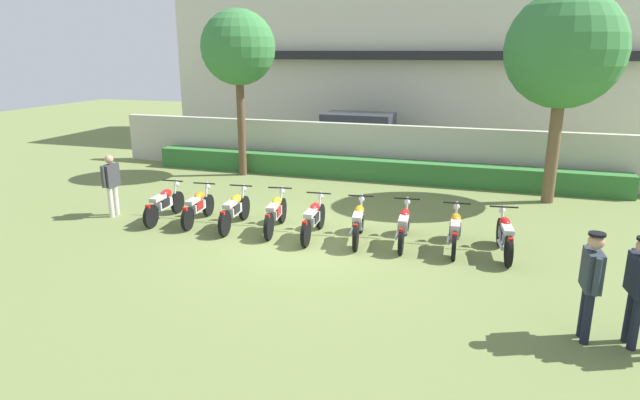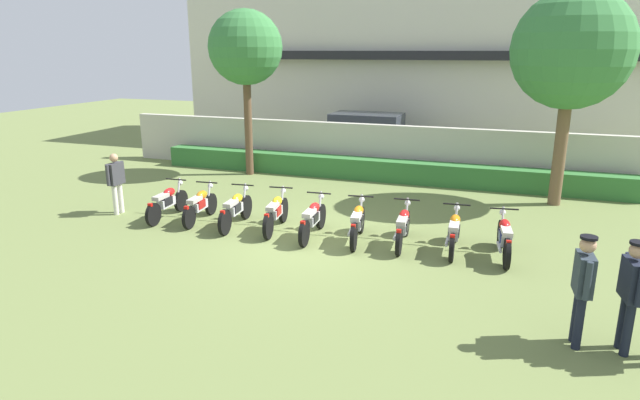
# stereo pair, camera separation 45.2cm
# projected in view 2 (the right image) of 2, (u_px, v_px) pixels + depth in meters

# --- Properties ---
(ground) EXTENTS (60.00, 60.00, 0.00)m
(ground) POSITION_uv_depth(u_px,v_px,m) (308.00, 242.00, 12.39)
(ground) COLOR olive
(building) EXTENTS (21.08, 6.50, 7.69)m
(building) POSITION_uv_depth(u_px,v_px,m) (423.00, 60.00, 24.89)
(building) COLOR beige
(building) RESTS_ON ground
(compound_wall) EXTENTS (20.03, 0.30, 1.79)m
(compound_wall) POSITION_uv_depth(u_px,v_px,m) (383.00, 150.00, 18.78)
(compound_wall) COLOR #BCB7A8
(compound_wall) RESTS_ON ground
(hedge_row) EXTENTS (16.02, 0.70, 0.71)m
(hedge_row) POSITION_uv_depth(u_px,v_px,m) (378.00, 170.00, 18.29)
(hedge_row) COLOR #337033
(hedge_row) RESTS_ON ground
(parked_car) EXTENTS (4.52, 2.12, 1.89)m
(parked_car) POSITION_uv_depth(u_px,v_px,m) (370.00, 138.00, 21.21)
(parked_car) COLOR navy
(parked_car) RESTS_ON ground
(tree_near_inspector) EXTENTS (2.50, 2.50, 5.62)m
(tree_near_inspector) POSITION_uv_depth(u_px,v_px,m) (246.00, 49.00, 18.07)
(tree_near_inspector) COLOR brown
(tree_near_inspector) RESTS_ON ground
(tree_far_side) EXTENTS (3.18, 3.18, 5.88)m
(tree_far_side) POSITION_uv_depth(u_px,v_px,m) (572.00, 51.00, 14.32)
(tree_far_side) COLOR brown
(tree_far_side) RESTS_ON ground
(motorcycle_in_row_0) EXTENTS (0.60, 1.93, 0.95)m
(motorcycle_in_row_0) POSITION_uv_depth(u_px,v_px,m) (167.00, 202.00, 14.06)
(motorcycle_in_row_0) COLOR black
(motorcycle_in_row_0) RESTS_ON ground
(motorcycle_in_row_1) EXTENTS (0.60, 1.82, 0.95)m
(motorcycle_in_row_1) POSITION_uv_depth(u_px,v_px,m) (200.00, 205.00, 13.81)
(motorcycle_in_row_1) COLOR black
(motorcycle_in_row_1) RESTS_ON ground
(motorcycle_in_row_2) EXTENTS (0.60, 1.97, 0.97)m
(motorcycle_in_row_2) POSITION_uv_depth(u_px,v_px,m) (235.00, 209.00, 13.41)
(motorcycle_in_row_2) COLOR black
(motorcycle_in_row_2) RESTS_ON ground
(motorcycle_in_row_3) EXTENTS (0.60, 1.96, 0.98)m
(motorcycle_in_row_3) POSITION_uv_depth(u_px,v_px,m) (276.00, 212.00, 13.13)
(motorcycle_in_row_3) COLOR black
(motorcycle_in_row_3) RESTS_ON ground
(motorcycle_in_row_4) EXTENTS (0.60, 1.96, 0.96)m
(motorcycle_in_row_4) POSITION_uv_depth(u_px,v_px,m) (313.00, 219.00, 12.65)
(motorcycle_in_row_4) COLOR black
(motorcycle_in_row_4) RESTS_ON ground
(motorcycle_in_row_5) EXTENTS (0.60, 1.89, 0.98)m
(motorcycle_in_row_5) POSITION_uv_depth(u_px,v_px,m) (358.00, 222.00, 12.35)
(motorcycle_in_row_5) COLOR black
(motorcycle_in_row_5) RESTS_ON ground
(motorcycle_in_row_6) EXTENTS (0.60, 1.94, 0.95)m
(motorcycle_in_row_6) POSITION_uv_depth(u_px,v_px,m) (403.00, 226.00, 12.13)
(motorcycle_in_row_6) COLOR black
(motorcycle_in_row_6) RESTS_ON ground
(motorcycle_in_row_7) EXTENTS (0.60, 1.87, 0.96)m
(motorcycle_in_row_7) POSITION_uv_depth(u_px,v_px,m) (454.00, 232.00, 11.74)
(motorcycle_in_row_7) COLOR black
(motorcycle_in_row_7) RESTS_ON ground
(motorcycle_in_row_8) EXTENTS (0.60, 1.87, 0.98)m
(motorcycle_in_row_8) POSITION_uv_depth(u_px,v_px,m) (504.00, 237.00, 11.36)
(motorcycle_in_row_8) COLOR black
(motorcycle_in_row_8) RESTS_ON ground
(inspector_person) EXTENTS (0.22, 0.67, 1.65)m
(inspector_person) POSITION_uv_depth(u_px,v_px,m) (116.00, 179.00, 14.33)
(inspector_person) COLOR silver
(inspector_person) RESTS_ON ground
(officer_0) EXTENTS (0.25, 0.68, 1.72)m
(officer_0) POSITION_uv_depth(u_px,v_px,m) (583.00, 282.00, 7.82)
(officer_0) COLOR black
(officer_0) RESTS_ON ground
(officer_1) EXTENTS (0.29, 0.67, 1.71)m
(officer_1) POSITION_uv_depth(u_px,v_px,m) (631.00, 288.00, 7.65)
(officer_1) COLOR black
(officer_1) RESTS_ON ground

